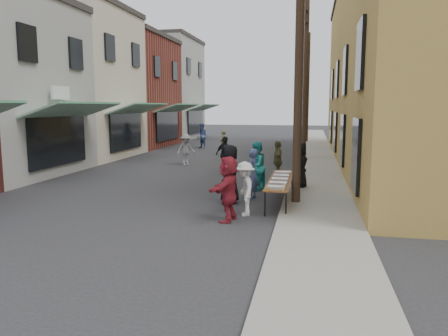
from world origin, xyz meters
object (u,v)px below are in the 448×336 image
at_px(guest_front_c, 256,166).
at_px(server, 300,165).
at_px(serving_table, 280,180).
at_px(guest_front_a, 230,174).
at_px(utility_pole_far, 308,88).
at_px(utility_pole_mid, 305,80).
at_px(catering_tray_sausage, 276,187).
at_px(utility_pole_near, 299,57).

height_order(guest_front_c, server, guest_front_c).
bearing_deg(serving_table, guest_front_a, -166.57).
bearing_deg(guest_front_a, utility_pole_far, 163.84).
xyz_separation_m(utility_pole_mid, utility_pole_far, (0.00, 12.00, 0.00)).
height_order(utility_pole_mid, utility_pole_far, same).
distance_m(serving_table, guest_front_c, 2.09).
xyz_separation_m(guest_front_a, guest_front_c, (0.56, 2.20, -0.04)).
bearing_deg(server, guest_front_c, 120.54).
relative_size(serving_table, server, 2.44).
bearing_deg(utility_pole_mid, catering_tray_sausage, -92.13).
relative_size(guest_front_a, server, 1.13).
bearing_deg(guest_front_c, guest_front_a, 5.98).
bearing_deg(utility_pole_mid, utility_pole_far, 90.00).
height_order(utility_pole_far, serving_table, utility_pole_far).
distance_m(utility_pole_near, guest_front_c, 4.42).
relative_size(utility_pole_near, guest_front_c, 5.08).
xyz_separation_m(serving_table, guest_front_c, (-1.00, 1.83, 0.17)).
xyz_separation_m(serving_table, catering_tray_sausage, (-0.00, -1.65, 0.08)).
relative_size(serving_table, guest_front_a, 2.16).
height_order(serving_table, catering_tray_sausage, catering_tray_sausage).
height_order(utility_pole_near, guest_front_c, utility_pole_near).
height_order(utility_pole_far, server, utility_pole_far).
bearing_deg(utility_pole_near, utility_pole_mid, 90.00).
height_order(catering_tray_sausage, guest_front_a, guest_front_a).
distance_m(utility_pole_mid, server, 10.10).
distance_m(utility_pole_near, server, 4.40).
relative_size(utility_pole_mid, guest_front_a, 4.86).
relative_size(utility_pole_far, server, 5.50).
height_order(utility_pole_far, guest_front_a, utility_pole_far).
bearing_deg(guest_front_c, utility_pole_mid, -168.26).
distance_m(utility_pole_mid, utility_pole_far, 12.00).
distance_m(utility_pole_far, guest_front_a, 24.49).
bearing_deg(serving_table, utility_pole_far, 88.79).
relative_size(utility_pole_near, server, 5.50).
bearing_deg(utility_pole_near, catering_tray_sausage, -109.42).
xyz_separation_m(utility_pole_far, catering_tray_sausage, (-0.50, -25.42, -3.71)).
distance_m(guest_front_a, guest_front_c, 2.27).
relative_size(utility_pole_mid, serving_table, 2.25).
height_order(utility_pole_mid, guest_front_a, utility_pole_mid).
xyz_separation_m(utility_pole_near, guest_front_a, (-2.07, -0.14, -3.58)).
bearing_deg(catering_tray_sausage, guest_front_c, 106.10).
bearing_deg(guest_front_a, catering_tray_sausage, 39.57).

